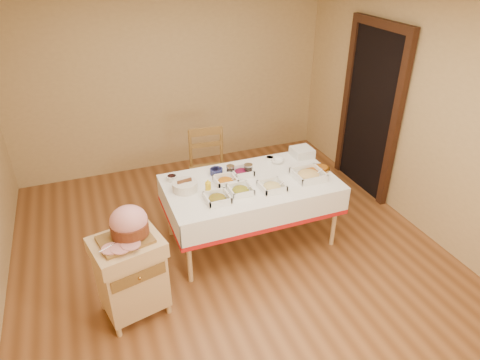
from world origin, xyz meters
The scene contains 23 objects.
room_shell centered at (0.00, 0.00, 1.30)m, with size 5.00×5.00×5.00m.
doorway centered at (2.20, 0.90, 1.11)m, with size 0.09×1.10×2.20m.
dining_table centered at (0.30, 0.30, 0.60)m, with size 1.82×1.02×0.76m.
butcher_cart centered at (-1.09, -0.32, 0.46)m, with size 0.66×0.59×0.81m.
dining_chair centered at (0.10, 1.14, 0.52)m, with size 0.50×0.48×1.02m.
ham_on_board centered at (-1.05, -0.28, 0.93)m, with size 0.45×0.43×0.30m.
serving_dish_a centered at (-0.15, 0.06, 0.79)m, with size 0.24×0.24×0.10m.
serving_dish_b centered at (0.12, 0.13, 0.79)m, with size 0.23×0.23×0.09m.
serving_dish_c centered at (0.44, 0.08, 0.79)m, with size 0.24×0.24×0.10m.
serving_dish_d centered at (0.91, 0.15, 0.80)m, with size 0.31×0.31×0.12m.
serving_dish_e centered at (0.04, 0.36, 0.79)m, with size 0.23×0.22×0.11m.
serving_dish_f centered at (0.27, 0.48, 0.79)m, with size 0.23×0.22×0.11m.
small_bowl_left centered at (-0.47, 0.64, 0.79)m, with size 0.12×0.12×0.05m.
small_bowl_mid centered at (0.01, 0.60, 0.79)m, with size 0.14×0.14×0.06m.
small_bowl_right centered at (0.69, 0.66, 0.79)m, with size 0.10×0.10×0.05m.
bowl_white_imported centered at (0.32, 0.57, 0.78)m, with size 0.15×0.15×0.04m, color white.
bowl_small_imported centered at (0.75, 0.60, 0.78)m, with size 0.16×0.16×0.05m, color white.
preserve_jar_left centered at (0.15, 0.51, 0.81)m, with size 0.09×0.09×0.11m.
preserve_jar_right centered at (0.33, 0.45, 0.81)m, with size 0.10×0.10×0.12m.
mustard_bottle centered at (-0.20, 0.20, 0.84)m, with size 0.06×0.06×0.18m.
bread_basket centered at (-0.40, 0.38, 0.81)m, with size 0.26×0.26×0.11m.
plate_stack centered at (1.10, 0.65, 0.81)m, with size 0.23×0.23×0.10m.
brass_platter centered at (1.08, 0.26, 0.78)m, with size 0.31×0.22×0.04m.
Camera 1 is at (-1.24, -3.33, 3.02)m, focal length 32.00 mm.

